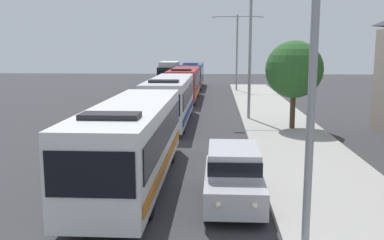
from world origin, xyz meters
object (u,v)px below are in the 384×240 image
at_px(bus_second_in_line, 170,99).
at_px(streetlamp_mid, 250,43).
at_px(bus_middle, 184,83).
at_px(white_suv, 233,174).
at_px(streetlamp_far, 237,45).
at_px(bus_lead, 133,140).
at_px(box_truck_oncoming, 169,73).
at_px(streetlamp_near, 314,51).
at_px(roadside_tree, 294,70).
at_px(bus_fourth_in_line, 192,74).

bearing_deg(bus_second_in_line, streetlamp_mid, 17.44).
bearing_deg(bus_middle, white_suv, -82.51).
height_order(bus_middle, streetlamp_far, streetlamp_far).
height_order(bus_lead, box_truck_oncoming, bus_lead).
bearing_deg(streetlamp_far, streetlamp_near, -90.00).
relative_size(streetlamp_mid, roadside_tree, 1.60).
xyz_separation_m(bus_lead, white_suv, (3.70, -1.99, -0.66)).
distance_m(bus_second_in_line, bus_middle, 13.02).
bearing_deg(white_suv, streetlamp_near, -63.13).
bearing_deg(bus_fourth_in_line, streetlamp_mid, -77.62).
bearing_deg(box_truck_oncoming, streetlamp_far, -41.31).
xyz_separation_m(bus_middle, box_truck_oncoming, (-3.30, 16.50, 0.01)).
relative_size(bus_second_in_line, bus_middle, 0.94).
height_order(bus_middle, box_truck_oncoming, bus_middle).
distance_m(bus_fourth_in_line, streetlamp_far, 7.89).
distance_m(bus_fourth_in_line, white_suv, 41.57).
height_order(streetlamp_near, streetlamp_far, streetlamp_far).
bearing_deg(streetlamp_near, streetlamp_far, 90.00).
height_order(streetlamp_near, streetlamp_mid, streetlamp_mid).
bearing_deg(bus_lead, streetlamp_far, 81.23).
bearing_deg(streetlamp_near, bus_fourth_in_line, 96.88).
bearing_deg(bus_lead, roadside_tree, 54.94).
xyz_separation_m(bus_lead, streetlamp_mid, (5.40, 14.83, 3.69)).
distance_m(bus_middle, white_suv, 28.39).
relative_size(bus_middle, bus_fourth_in_line, 1.08).
bearing_deg(white_suv, box_truck_oncoming, 98.91).
height_order(bus_fourth_in_line, white_suv, bus_fourth_in_line).
distance_m(streetlamp_near, roadside_tree, 16.71).
height_order(bus_second_in_line, bus_fourth_in_line, same).
xyz_separation_m(bus_second_in_line, streetlamp_near, (5.40, -18.48, 3.35)).
xyz_separation_m(bus_fourth_in_line, streetlamp_near, (5.40, -44.76, 3.35)).
relative_size(bus_middle, streetlamp_mid, 1.37).
bearing_deg(bus_middle, streetlamp_far, 58.63).
relative_size(white_suv, box_truck_oncoming, 0.64).
xyz_separation_m(streetlamp_near, roadside_tree, (2.42, 16.48, -1.27)).
distance_m(bus_second_in_line, box_truck_oncoming, 29.70).
distance_m(white_suv, streetlamp_near, 5.49).
xyz_separation_m(streetlamp_mid, streetlamp_far, (0.00, 20.17, -0.00)).
bearing_deg(bus_fourth_in_line, bus_second_in_line, -90.00).
xyz_separation_m(bus_middle, bus_fourth_in_line, (-0.00, 13.27, -0.00)).
bearing_deg(bus_second_in_line, streetlamp_near, -73.71).
relative_size(bus_second_in_line, white_suv, 2.45).
height_order(white_suv, streetlamp_near, streetlamp_near).
bearing_deg(bus_second_in_line, bus_lead, -90.00).
xyz_separation_m(bus_fourth_in_line, white_suv, (3.70, -41.40, -0.66)).
height_order(bus_middle, bus_fourth_in_line, same).
bearing_deg(roadside_tree, streetlamp_mid, 123.26).
distance_m(bus_middle, bus_fourth_in_line, 13.27).
distance_m(bus_lead, white_suv, 4.25).
bearing_deg(bus_middle, streetlamp_near, -80.27).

